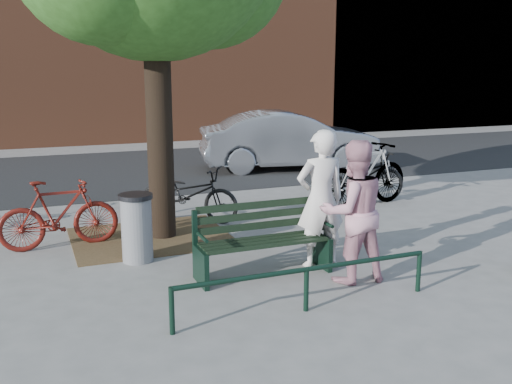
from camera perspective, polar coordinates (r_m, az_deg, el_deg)
name	(u,v)px	position (r m, az deg, el deg)	size (l,w,h in m)	color
ground	(263,275)	(7.44, 0.75, -8.30)	(90.00, 90.00, 0.00)	gray
dirt_pit	(151,237)	(9.16, -10.46, -4.46)	(2.40, 2.00, 0.02)	brown
road	(139,169)	(15.39, -11.67, 2.23)	(40.00, 7.00, 0.01)	black
park_bench	(261,238)	(7.36, 0.52, -4.60)	(1.74, 0.54, 0.97)	black
guard_railing	(306,276)	(6.28, 5.07, -8.37)	(3.06, 0.06, 0.51)	black
person_left	(321,199)	(7.56, 6.47, -0.73)	(0.67, 0.44, 1.85)	silver
person_right	(353,212)	(7.11, 9.67, -1.96)	(0.86, 0.67, 1.78)	#C18494
litter_bin	(137,227)	(8.00, -11.84, -3.48)	(0.46, 0.46, 0.95)	gray
bicycle_b	(59,214)	(8.88, -19.11, -2.11)	(0.48, 1.71, 1.03)	#51110B
bicycle_c	(189,194)	(9.96, -6.74, -0.22)	(0.63, 1.81, 0.95)	black
bicycle_d	(365,174)	(11.12, 10.89, 1.76)	(0.60, 2.11, 1.27)	gray
bicycle_e	(360,178)	(11.35, 10.32, 1.38)	(0.68, 1.96, 1.03)	black
parked_car	(290,140)	(15.09, 3.37, 5.18)	(1.62, 4.65, 1.53)	gray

